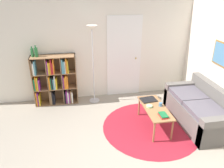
{
  "coord_description": "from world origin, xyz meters",
  "views": [
    {
      "loc": [
        -0.78,
        -2.48,
        2.67
      ],
      "look_at": [
        -0.07,
        1.47,
        0.85
      ],
      "focal_mm": 35.0,
      "sensor_mm": 36.0,
      "label": 1
    }
  ],
  "objects_px": {
    "bowl": "(149,106)",
    "bottle_left": "(32,53)",
    "floor_lamp": "(92,42)",
    "bottle_middle": "(36,52)",
    "couch": "(201,110)",
    "cup": "(161,104)",
    "bookshelf": "(55,81)",
    "laptop": "(148,100)",
    "coffee_table": "(155,110)"
  },
  "relations": [
    {
      "from": "bowl",
      "to": "bottle_left",
      "type": "relative_size",
      "value": 0.52
    },
    {
      "from": "floor_lamp",
      "to": "bottle_middle",
      "type": "relative_size",
      "value": 7.23
    },
    {
      "from": "couch",
      "to": "cup",
      "type": "bearing_deg",
      "value": 178.29
    },
    {
      "from": "bookshelf",
      "to": "bowl",
      "type": "bearing_deg",
      "value": -35.76
    },
    {
      "from": "bookshelf",
      "to": "bottle_middle",
      "type": "bearing_deg",
      "value": -178.27
    },
    {
      "from": "cup",
      "to": "bottle_middle",
      "type": "relative_size",
      "value": 0.29
    },
    {
      "from": "couch",
      "to": "bottle_left",
      "type": "relative_size",
      "value": 7.11
    },
    {
      "from": "bookshelf",
      "to": "laptop",
      "type": "relative_size",
      "value": 3.44
    },
    {
      "from": "coffee_table",
      "to": "floor_lamp",
      "type": "bearing_deg",
      "value": 129.42
    },
    {
      "from": "bookshelf",
      "to": "cup",
      "type": "height_order",
      "value": "bookshelf"
    },
    {
      "from": "floor_lamp",
      "to": "coffee_table",
      "type": "distance_m",
      "value": 2.04
    },
    {
      "from": "bottle_middle",
      "to": "bookshelf",
      "type": "bearing_deg",
      "value": 1.73
    },
    {
      "from": "bookshelf",
      "to": "bottle_left",
      "type": "height_order",
      "value": "bottle_left"
    },
    {
      "from": "coffee_table",
      "to": "bowl",
      "type": "bearing_deg",
      "value": 163.25
    },
    {
      "from": "bottle_middle",
      "to": "coffee_table",
      "type": "bearing_deg",
      "value": -30.86
    },
    {
      "from": "laptop",
      "to": "cup",
      "type": "relative_size",
      "value": 4.71
    },
    {
      "from": "coffee_table",
      "to": "bottle_left",
      "type": "bearing_deg",
      "value": 149.76
    },
    {
      "from": "bookshelf",
      "to": "bottle_left",
      "type": "bearing_deg",
      "value": 178.89
    },
    {
      "from": "floor_lamp",
      "to": "bowl",
      "type": "relative_size",
      "value": 15.17
    },
    {
      "from": "floor_lamp",
      "to": "bowl",
      "type": "distance_m",
      "value": 1.92
    },
    {
      "from": "coffee_table",
      "to": "bottle_left",
      "type": "height_order",
      "value": "bottle_left"
    },
    {
      "from": "laptop",
      "to": "bowl",
      "type": "xyz_separation_m",
      "value": [
        -0.08,
        -0.28,
        0.01
      ]
    },
    {
      "from": "couch",
      "to": "laptop",
      "type": "bearing_deg",
      "value": 163.55
    },
    {
      "from": "laptop",
      "to": "cup",
      "type": "bearing_deg",
      "value": -61.45
    },
    {
      "from": "bookshelf",
      "to": "bottle_left",
      "type": "distance_m",
      "value": 0.82
    },
    {
      "from": "bookshelf",
      "to": "couch",
      "type": "relative_size",
      "value": 0.72
    },
    {
      "from": "laptop",
      "to": "coffee_table",
      "type": "bearing_deg",
      "value": -84.28
    },
    {
      "from": "bookshelf",
      "to": "couch",
      "type": "distance_m",
      "value": 3.37
    },
    {
      "from": "bookshelf",
      "to": "floor_lamp",
      "type": "xyz_separation_m",
      "value": [
        0.93,
        -0.09,
        0.92
      ]
    },
    {
      "from": "couch",
      "to": "bottle_left",
      "type": "height_order",
      "value": "bottle_left"
    },
    {
      "from": "couch",
      "to": "bottle_left",
      "type": "distance_m",
      "value": 3.87
    },
    {
      "from": "floor_lamp",
      "to": "laptop",
      "type": "relative_size",
      "value": 5.37
    },
    {
      "from": "bottle_left",
      "to": "coffee_table",
      "type": "bearing_deg",
      "value": -30.24
    },
    {
      "from": "bookshelf",
      "to": "bowl",
      "type": "distance_m",
      "value": 2.36
    },
    {
      "from": "coffee_table",
      "to": "bottle_middle",
      "type": "bearing_deg",
      "value": 149.14
    },
    {
      "from": "bookshelf",
      "to": "coffee_table",
      "type": "bearing_deg",
      "value": -34.9
    },
    {
      "from": "laptop",
      "to": "cup",
      "type": "xyz_separation_m",
      "value": [
        0.15,
        -0.28,
        0.03
      ]
    },
    {
      "from": "floor_lamp",
      "to": "coffee_table",
      "type": "relative_size",
      "value": 1.82
    },
    {
      "from": "floor_lamp",
      "to": "bottle_left",
      "type": "distance_m",
      "value": 1.36
    },
    {
      "from": "floor_lamp",
      "to": "couch",
      "type": "relative_size",
      "value": 1.12
    },
    {
      "from": "couch",
      "to": "cup",
      "type": "relative_size",
      "value": 22.61
    },
    {
      "from": "cup",
      "to": "bottle_left",
      "type": "distance_m",
      "value": 3.02
    },
    {
      "from": "bowl",
      "to": "cup",
      "type": "distance_m",
      "value": 0.23
    },
    {
      "from": "couch",
      "to": "cup",
      "type": "height_order",
      "value": "couch"
    },
    {
      "from": "coffee_table",
      "to": "couch",
      "type": "bearing_deg",
      "value": 0.06
    },
    {
      "from": "bottle_left",
      "to": "laptop",
      "type": "bearing_deg",
      "value": -24.7
    },
    {
      "from": "coffee_table",
      "to": "cup",
      "type": "xyz_separation_m",
      "value": [
        0.12,
        0.03,
        0.09
      ]
    },
    {
      "from": "bookshelf",
      "to": "coffee_table",
      "type": "xyz_separation_m",
      "value": [
        2.02,
        -1.41,
        -0.19
      ]
    },
    {
      "from": "bottle_middle",
      "to": "bottle_left",
      "type": "bearing_deg",
      "value": 168.71
    },
    {
      "from": "bookshelf",
      "to": "bottle_middle",
      "type": "distance_m",
      "value": 0.79
    }
  ]
}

